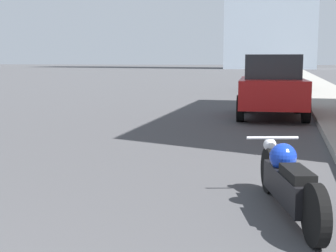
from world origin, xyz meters
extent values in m
cube|color=gray|center=(4.97, 40.00, 0.07)|extent=(2.23, 240.00, 0.15)
cylinder|color=black|center=(2.88, 5.32, 0.28)|extent=(0.24, 0.57, 0.56)
cylinder|color=black|center=(3.32, 3.68, 0.28)|extent=(0.24, 0.57, 0.56)
cube|color=black|center=(3.10, 4.50, 0.31)|extent=(0.57, 1.31, 0.31)
sphere|color=#1433AD|center=(3.04, 4.75, 0.57)|extent=(0.30, 0.30, 0.30)
cube|color=black|center=(3.18, 4.24, 0.51)|extent=(0.36, 0.63, 0.10)
sphere|color=silver|center=(2.87, 5.35, 0.60)|extent=(0.16, 0.16, 0.16)
cylinder|color=silver|center=(2.90, 5.23, 0.70)|extent=(0.61, 0.20, 0.04)
cube|color=red|center=(2.67, 13.39, 0.74)|extent=(2.02, 4.02, 0.76)
cube|color=#23282D|center=(2.67, 13.39, 1.46)|extent=(1.63, 1.97, 0.67)
cylinder|color=black|center=(1.75, 14.55, 0.36)|extent=(0.24, 0.72, 0.71)
cylinder|color=black|center=(3.44, 14.66, 0.36)|extent=(0.24, 0.72, 0.71)
cylinder|color=black|center=(1.90, 12.13, 0.36)|extent=(0.24, 0.72, 0.71)
cylinder|color=black|center=(3.59, 12.23, 0.36)|extent=(0.24, 0.72, 0.71)
cube|color=black|center=(2.58, 25.76, 0.70)|extent=(2.22, 4.47, 0.74)
cube|color=#23282D|center=(2.58, 25.76, 1.36)|extent=(1.72, 2.22, 0.59)
cylinder|color=black|center=(1.60, 27.00, 0.33)|extent=(0.27, 0.67, 0.65)
cylinder|color=black|center=(3.28, 27.18, 0.33)|extent=(0.27, 0.67, 0.65)
cylinder|color=black|center=(1.88, 24.34, 0.33)|extent=(0.27, 0.67, 0.65)
cylinder|color=black|center=(3.56, 24.52, 0.33)|extent=(0.27, 0.67, 0.65)
camera|label=1|loc=(3.02, -0.44, 1.62)|focal=50.00mm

